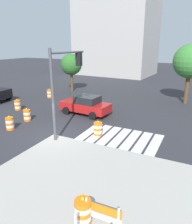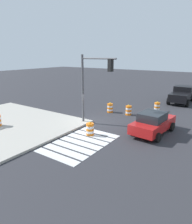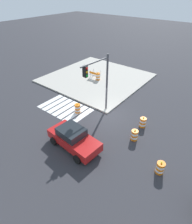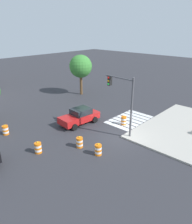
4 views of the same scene
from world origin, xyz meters
The scene contains 10 objects.
ground_plane centered at (0.00, 0.00, 0.00)m, with size 120.00×120.00×0.00m, color #2D2D33.
crosswalk_stripes centered at (4.00, 1.80, 0.01)m, with size 5.10×3.20×0.02m.
sports_car centered at (-0.40, 5.09, 0.81)m, with size 4.43×2.40×1.63m.
traffic_barrel_near_corner centered at (-6.93, 8.40, 0.45)m, with size 0.56×0.56×1.02m.
traffic_barrel_crosswalk_end centered at (-6.63, 3.36, 0.45)m, with size 0.56×0.56×1.02m.
traffic_barrel_median_near centered at (2.52, 1.51, 0.45)m, with size 0.56×0.56×1.02m.
traffic_barrel_median_far centered at (-3.52, -0.40, 0.45)m, with size 0.56×0.56×1.02m.
traffic_barrel_far_curb centered at (-3.74, 1.54, 0.45)m, with size 0.56×0.56×1.02m.
traffic_light_pole centered at (0.68, 0.54, 3.91)m, with size 0.49×3.28×5.50m.
street_tree_streetside_near centered at (7.00, 12.67, 4.19)m, with size 3.29×3.29×5.87m.
Camera 4 is at (-14.45, -10.33, 9.58)m, focal length 34.42 mm.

